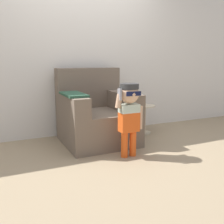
# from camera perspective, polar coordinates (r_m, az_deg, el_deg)

# --- Properties ---
(ground_plane) EXTENTS (10.00, 10.00, 0.00)m
(ground_plane) POSITION_cam_1_polar(r_m,az_deg,el_deg) (3.73, -3.68, -6.81)
(ground_plane) COLOR #998466
(wall_back) EXTENTS (10.00, 0.05, 2.60)m
(wall_back) POSITION_cam_1_polar(r_m,az_deg,el_deg) (4.14, -7.09, 13.15)
(wall_back) COLOR silver
(wall_back) RESTS_ON ground_plane
(armchair) EXTENTS (0.98, 0.97, 1.04)m
(armchair) POSITION_cam_1_polar(r_m,az_deg,el_deg) (3.73, -3.51, -0.84)
(armchair) COLOR #6B5B4C
(armchair) RESTS_ON ground_plane
(person_child) EXTENTS (0.36, 0.27, 0.89)m
(person_child) POSITION_cam_1_polar(r_m,az_deg,el_deg) (3.10, 3.77, 0.76)
(person_child) COLOR #E05119
(person_child) RESTS_ON ground_plane
(side_table) EXTENTS (0.35, 0.35, 0.46)m
(side_table) POSITION_cam_1_polar(r_m,az_deg,el_deg) (4.20, 6.95, -0.92)
(side_table) COLOR beige
(side_table) RESTS_ON ground_plane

